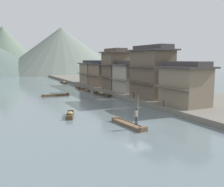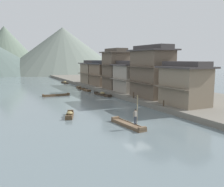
# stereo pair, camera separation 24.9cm
# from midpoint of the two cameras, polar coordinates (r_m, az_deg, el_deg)

# --- Properties ---
(ground_plane) EXTENTS (400.00, 400.00, 0.00)m
(ground_plane) POSITION_cam_midpoint_polar(r_m,az_deg,el_deg) (27.33, 5.94, -7.25)
(ground_plane) COLOR slate
(riverbank_right) EXTENTS (18.00, 110.00, 0.74)m
(riverbank_right) POSITION_cam_midpoint_polar(r_m,az_deg,el_deg) (60.46, 3.40, 1.53)
(riverbank_right) COLOR #6B665B
(riverbank_right) RESTS_ON ground
(boat_foreground_poled) EXTENTS (1.50, 5.47, 0.52)m
(boat_foreground_poled) POSITION_cam_midpoint_polar(r_m,az_deg,el_deg) (26.66, 3.57, -7.24)
(boat_foreground_poled) COLOR brown
(boat_foreground_poled) RESTS_ON ground
(boatman_person) EXTENTS (0.56, 0.28, 3.04)m
(boatman_person) POSITION_cam_midpoint_polar(r_m,az_deg,el_deg) (25.28, 5.41, -4.93)
(boatman_person) COLOR black
(boatman_person) RESTS_ON boat_foreground_poled
(boat_moored_nearest) EXTENTS (1.09, 4.88, 0.65)m
(boat_moored_nearest) POSITION_cam_midpoint_polar(r_m,az_deg,el_deg) (74.65, -11.23, 2.50)
(boat_moored_nearest) COLOR #33281E
(boat_moored_nearest) RESTS_ON ground
(boat_moored_second) EXTENTS (5.28, 0.94, 0.46)m
(boat_moored_second) POSITION_cam_midpoint_polar(r_m,az_deg,el_deg) (49.19, -13.14, -0.41)
(boat_moored_second) COLOR brown
(boat_moored_second) RESTS_ON ground
(boat_moored_third) EXTENTS (1.98, 3.57, 0.71)m
(boat_moored_third) POSITION_cam_midpoint_polar(r_m,az_deg,el_deg) (31.17, -10.00, -4.91)
(boat_moored_third) COLOR brown
(boat_moored_third) RESTS_ON ground
(boat_moored_far) EXTENTS (1.60, 4.61, 0.69)m
(boat_moored_far) POSITION_cam_midpoint_polar(r_m,az_deg,el_deg) (60.78, -7.85, 1.38)
(boat_moored_far) COLOR brown
(boat_moored_far) RESTS_ON ground
(boat_midriver_drifting) EXTENTS (1.68, 5.64, 0.74)m
(boat_midriver_drifting) POSITION_cam_midpoint_polar(r_m,az_deg,el_deg) (48.66, -2.49, -0.19)
(boat_midriver_drifting) COLOR #33281E
(boat_midriver_drifting) RESTS_ON ground
(boat_midriver_upstream) EXTENTS (1.12, 3.71, 0.46)m
(boat_midriver_upstream) POSITION_cam_midpoint_polar(r_m,az_deg,el_deg) (56.24, -6.33, 0.79)
(boat_midriver_upstream) COLOR brown
(boat_midriver_upstream) RESTS_ON ground
(house_waterfront_nearest) EXTENTS (5.50, 7.26, 6.14)m
(house_waterfront_nearest) POSITION_cam_midpoint_polar(r_m,az_deg,el_deg) (35.71, 16.40, 2.17)
(house_waterfront_nearest) COLOR #7F705B
(house_waterfront_nearest) RESTS_ON riverbank_right
(house_waterfront_second) EXTENTS (5.50, 8.21, 8.74)m
(house_waterfront_second) POSITION_cam_midpoint_polar(r_m,az_deg,el_deg) (41.89, 9.02, 4.98)
(house_waterfront_second) COLOR brown
(house_waterfront_second) RESTS_ON riverbank_right
(house_waterfront_tall) EXTENTS (5.54, 6.71, 6.14)m
(house_waterfront_tall) POSITION_cam_midpoint_polar(r_m,az_deg,el_deg) (48.55, 3.74, 3.94)
(house_waterfront_tall) COLOR gray
(house_waterfront_tall) RESTS_ON riverbank_right
(house_waterfront_narrow) EXTENTS (5.65, 6.02, 8.74)m
(house_waterfront_narrow) POSITION_cam_midpoint_polar(r_m,az_deg,el_deg) (53.74, 0.64, 5.74)
(house_waterfront_narrow) COLOR brown
(house_waterfront_narrow) RESTS_ON riverbank_right
(house_waterfront_far) EXTENTS (6.49, 8.10, 6.14)m
(house_waterfront_far) POSITION_cam_midpoint_polar(r_m,az_deg,el_deg) (60.71, -2.16, 4.75)
(house_waterfront_far) COLOR #75604C
(house_waterfront_far) RESTS_ON riverbank_right
(house_waterfront_end) EXTENTS (7.13, 7.31, 6.14)m
(house_waterfront_end) POSITION_cam_midpoint_polar(r_m,az_deg,el_deg) (67.62, -4.44, 5.06)
(house_waterfront_end) COLOR #7F705B
(house_waterfront_end) RESTS_ON riverbank_right
(mooring_post_dock_near) EXTENTS (0.20, 0.20, 0.82)m
(mooring_post_dock_near) POSITION_cam_midpoint_polar(r_m,az_deg,el_deg) (34.45, 11.74, -2.24)
(mooring_post_dock_near) COLOR #473828
(mooring_post_dock_near) RESTS_ON riverbank_right
(mooring_post_dock_mid) EXTENTS (0.20, 0.20, 0.97)m
(mooring_post_dock_mid) POSITION_cam_midpoint_polar(r_m,az_deg,el_deg) (41.05, 4.83, -0.36)
(mooring_post_dock_mid) COLOR #473828
(mooring_post_dock_mid) RESTS_ON riverbank_right
(hill_far_centre) EXTENTS (45.80, 45.80, 25.69)m
(hill_far_centre) POSITION_cam_midpoint_polar(r_m,az_deg,el_deg) (154.42, -23.98, 9.42)
(hill_far_centre) COLOR #5B6B5B
(hill_far_centre) RESTS_ON ground
(hill_far_east) EXTENTS (63.53, 63.53, 23.59)m
(hill_far_east) POSITION_cam_midpoint_polar(r_m,az_deg,el_deg) (133.08, -11.70, 9.83)
(hill_far_east) COLOR slate
(hill_far_east) RESTS_ON ground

